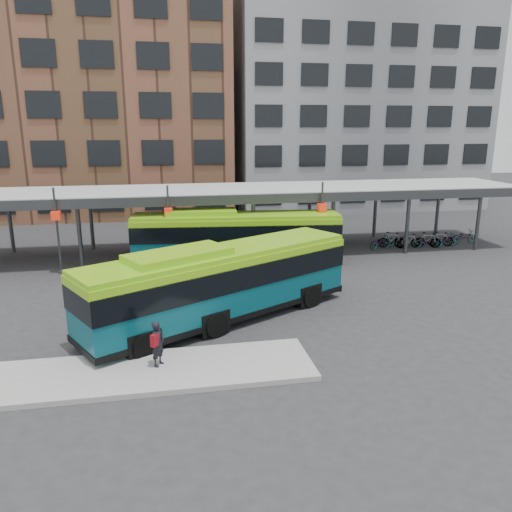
{
  "coord_description": "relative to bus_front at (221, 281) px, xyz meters",
  "views": [
    {
      "loc": [
        -3.28,
        -18.44,
        8.03
      ],
      "look_at": [
        1.1,
        4.85,
        1.8
      ],
      "focal_mm": 35.0,
      "sensor_mm": 36.0,
      "label": 1
    }
  ],
  "objects": [
    {
      "name": "pedestrian",
      "position": [
        -2.61,
        -4.01,
        -0.78
      ],
      "size": [
        0.62,
        0.68,
        1.56
      ],
      "rotation": [
        0.0,
        0.0,
        0.99
      ],
      "color": "black",
      "rests_on": "boarding_island"
    },
    {
      "name": "canopy",
      "position": [
        1.0,
        11.62,
        2.16
      ],
      "size": [
        40.0,
        6.53,
        4.8
      ],
      "color": "#999B9E",
      "rests_on": "ground"
    },
    {
      "name": "bus_front",
      "position": [
        0.0,
        0.0,
        0.0
      ],
      "size": [
        11.91,
        8.13,
        3.35
      ],
      "rotation": [
        0.0,
        0.0,
        0.5
      ],
      "color": "#07434E",
      "rests_on": "ground"
    },
    {
      "name": "boarding_island",
      "position": [
        -4.44,
        -4.25,
        -1.66
      ],
      "size": [
        14.0,
        3.0,
        0.18
      ],
      "primitive_type": "cube",
      "color": "gray",
      "rests_on": "ground"
    },
    {
      "name": "building_brick",
      "position": [
        -8.94,
        30.75,
        9.25
      ],
      "size": [
        26.0,
        14.0,
        22.0
      ],
      "primitive_type": "cube",
      "color": "brown",
      "rests_on": "ground"
    },
    {
      "name": "bike_rack",
      "position": [
        14.89,
        10.68,
        -1.26
      ],
      "size": [
        8.31,
        1.52,
        1.07
      ],
      "color": "slate",
      "rests_on": "ground"
    },
    {
      "name": "building_grey",
      "position": [
        17.06,
        30.75,
        8.25
      ],
      "size": [
        24.0,
        14.0,
        20.0
      ],
      "primitive_type": "cube",
      "color": "slate",
      "rests_on": "ground"
    },
    {
      "name": "bus_rear",
      "position": [
        1.89,
        8.64,
        -0.02
      ],
      "size": [
        12.21,
        3.73,
        3.31
      ],
      "rotation": [
        0.0,
        0.0,
        -0.1
      ],
      "color": "#07434E",
      "rests_on": "ground"
    },
    {
      "name": "ground",
      "position": [
        1.06,
        -1.25,
        -1.75
      ],
      "size": [
        120.0,
        120.0,
        0.0
      ],
      "primitive_type": "plane",
      "color": "#28282B",
      "rests_on": "ground"
    }
  ]
}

